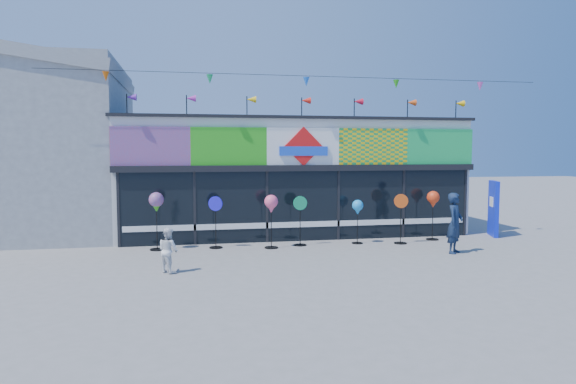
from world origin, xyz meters
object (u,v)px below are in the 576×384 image
object	(u,v)px
blue_sign	(493,208)
spinner_6	(433,201)
child	(168,250)
spinner_1	(216,221)
spinner_0	(156,204)
spinner_4	(358,209)
spinner_3	(300,219)
adult_man	(455,223)
spinner_5	(401,217)
spinner_2	(271,205)

from	to	relation	value
blue_sign	spinner_6	distance (m)	2.48
child	spinner_1	bearing A→B (deg)	-64.75
spinner_0	child	distance (m)	3.12
spinner_0	spinner_4	world-z (taller)	spinner_0
spinner_1	blue_sign	bearing A→B (deg)	2.37
spinner_4	spinner_0	bearing A→B (deg)	178.88
spinner_0	child	bearing A→B (deg)	-81.72
spinner_3	child	size ratio (longest dim) A/B	1.41
blue_sign	child	xyz separation A→B (m)	(-10.90, -3.35, -0.41)
blue_sign	spinner_3	size ratio (longest dim) A/B	1.24
spinner_1	spinner_6	bearing A→B (deg)	0.61
spinner_0	spinner_6	xyz separation A→B (m)	(8.90, 0.05, -0.08)
spinner_4	spinner_6	size ratio (longest dim) A/B	0.86
spinner_3	spinner_6	world-z (taller)	spinner_6
spinner_3	spinner_4	size ratio (longest dim) A/B	1.11
spinner_1	adult_man	bearing A→B (deg)	-17.39
spinner_0	spinner_1	xyz separation A→B (m)	(1.74, -0.02, -0.55)
spinner_3	spinner_5	world-z (taller)	spinner_5
spinner_2	spinner_3	world-z (taller)	spinner_2
blue_sign	adult_man	distance (m)	3.80
spinner_1	spinner_2	distance (m)	1.75
blue_sign	spinner_4	world-z (taller)	blue_sign
spinner_0	spinner_5	xyz separation A→B (m)	(7.57, -0.40, -0.55)
spinner_3	child	distance (m)	4.86
spinner_1	child	size ratio (longest dim) A/B	1.44
spinner_5	adult_man	distance (m)	1.95
child	spinner_3	bearing A→B (deg)	-94.68
spinner_3	adult_man	world-z (taller)	adult_man
blue_sign	spinner_4	distance (m)	5.14
spinner_0	spinner_4	bearing A→B (deg)	-1.12
spinner_1	spinner_5	world-z (taller)	spinner_5
blue_sign	spinner_6	bearing A→B (deg)	-153.39
spinner_0	spinner_6	size ratio (longest dim) A/B	1.06
spinner_0	adult_man	size ratio (longest dim) A/B	0.99
blue_sign	spinner_5	distance (m)	3.84
blue_sign	spinner_6	size ratio (longest dim) A/B	1.18
spinner_0	spinner_2	xyz separation A→B (m)	(3.40, -0.36, -0.08)
spinner_0	spinner_1	bearing A→B (deg)	-0.74
spinner_0	spinner_6	world-z (taller)	spinner_0
spinner_2	spinner_4	size ratio (longest dim) A/B	1.16
spinner_1	spinner_6	world-z (taller)	spinner_6
spinner_3	spinner_6	distance (m)	4.58
spinner_1	spinner_0	bearing A→B (deg)	179.26
spinner_5	spinner_6	world-z (taller)	spinner_6
blue_sign	spinner_2	world-z (taller)	blue_sign
spinner_2	spinner_6	xyz separation A→B (m)	(5.50, 0.41, -0.00)
child	adult_man	bearing A→B (deg)	-124.91
spinner_2	adult_man	size ratio (longest dim) A/B	0.93
spinner_0	spinner_5	distance (m)	7.60
spinner_4	spinner_5	distance (m)	1.40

